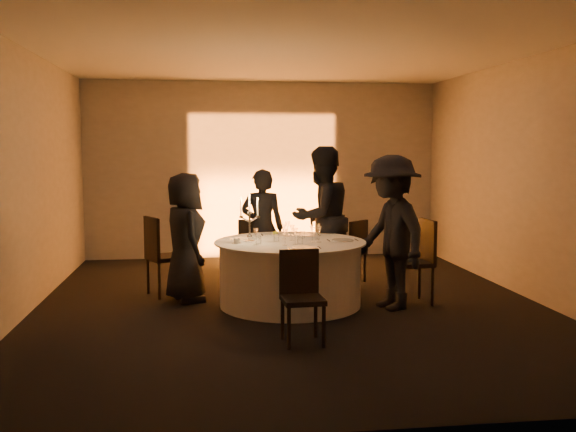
{
  "coord_description": "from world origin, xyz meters",
  "views": [
    {
      "loc": [
        -1.01,
        -7.47,
        1.86
      ],
      "look_at": [
        0.0,
        0.2,
        1.05
      ],
      "focal_mm": 40.0,
      "sensor_mm": 36.0,
      "label": 1
    }
  ],
  "objects": [
    {
      "name": "wine_glass_e",
      "position": [
        0.25,
        -0.12,
        0.91
      ],
      "size": [
        0.07,
        0.07,
        0.19
      ],
      "color": "white",
      "rests_on": "banquet_table"
    },
    {
      "name": "wine_glass_d",
      "position": [
        0.03,
        0.04,
        0.91
      ],
      "size": [
        0.07,
        0.07,
        0.19
      ],
      "color": "white",
      "rests_on": "banquet_table"
    },
    {
      "name": "wine_glass_a",
      "position": [
        0.02,
        0.4,
        0.91
      ],
      "size": [
        0.07,
        0.07,
        0.19
      ],
      "color": "white",
      "rests_on": "banquet_table"
    },
    {
      "name": "plate_front",
      "position": [
        0.08,
        -0.58,
        0.78
      ],
      "size": [
        0.35,
        0.27,
        0.01
      ],
      "color": "white",
      "rests_on": "banquet_table"
    },
    {
      "name": "tumbler_d",
      "position": [
        -0.39,
        -0.16,
        0.82
      ],
      "size": [
        0.07,
        0.07,
        0.09
      ],
      "primitive_type": "cylinder",
      "color": "white",
      "rests_on": "banquet_table"
    },
    {
      "name": "uplighter_fixture",
      "position": [
        0.0,
        3.2,
        0.05
      ],
      "size": [
        0.25,
        0.12,
        0.1
      ],
      "primitive_type": "cube",
      "color": "black",
      "rests_on": "floor"
    },
    {
      "name": "tumbler_b",
      "position": [
        0.09,
        -0.22,
        0.82
      ],
      "size": [
        0.07,
        0.07,
        0.09
      ],
      "primitive_type": "cylinder",
      "color": "white",
      "rests_on": "banquet_table"
    },
    {
      "name": "wall_back",
      "position": [
        0.0,
        3.5,
        1.5
      ],
      "size": [
        7.0,
        0.0,
        7.0
      ],
      "primitive_type": "plane",
      "rotation": [
        1.57,
        0.0,
        0.0
      ],
      "color": "#9E9A92",
      "rests_on": "floor"
    },
    {
      "name": "wine_glass_i",
      "position": [
        0.32,
        -0.14,
        0.91
      ],
      "size": [
        0.07,
        0.07,
        0.19
      ],
      "color": "white",
      "rests_on": "banquet_table"
    },
    {
      "name": "guest_left",
      "position": [
        -1.24,
        0.37,
        0.79
      ],
      "size": [
        0.7,
        0.88,
        1.57
      ],
      "primitive_type": "imported",
      "rotation": [
        0.0,
        0.0,
        1.86
      ],
      "color": "black",
      "rests_on": "floor"
    },
    {
      "name": "chair_left",
      "position": [
        -1.56,
        0.68,
        0.57
      ],
      "size": [
        0.59,
        0.59,
        1.01
      ],
      "rotation": [
        0.0,
        0.0,
        2.02
      ],
      "color": "black",
      "rests_on": "floor"
    },
    {
      "name": "banquet_table",
      "position": [
        0.0,
        0.0,
        0.38
      ],
      "size": [
        1.8,
        1.8,
        0.77
      ],
      "color": "black",
      "rests_on": "floor"
    },
    {
      "name": "wall_right",
      "position": [
        3.0,
        0.0,
        1.5
      ],
      "size": [
        0.0,
        7.0,
        7.0
      ],
      "primitive_type": "plane",
      "rotation": [
        1.57,
        0.0,
        -1.57
      ],
      "color": "#9E9A92",
      "rests_on": "floor"
    },
    {
      "name": "candelabra",
      "position": [
        -0.48,
        -0.01,
        0.97
      ],
      "size": [
        0.24,
        0.12,
        0.58
      ],
      "color": "silver",
      "rests_on": "banquet_table"
    },
    {
      "name": "wine_glass_h",
      "position": [
        -0.05,
        0.18,
        0.91
      ],
      "size": [
        0.07,
        0.07,
        0.19
      ],
      "color": "white",
      "rests_on": "banquet_table"
    },
    {
      "name": "chair_back_right",
      "position": [
        1.03,
        1.14,
        0.49
      ],
      "size": [
        0.54,
        0.54,
        0.88
      ],
      "rotation": [
        0.0,
        0.0,
        -2.45
      ],
      "color": "black",
      "rests_on": "floor"
    },
    {
      "name": "wine_glass_b",
      "position": [
        0.02,
        -0.28,
        0.91
      ],
      "size": [
        0.07,
        0.07,
        0.19
      ],
      "color": "white",
      "rests_on": "banquet_table"
    },
    {
      "name": "guest_right",
      "position": [
        1.14,
        -0.32,
        0.9
      ],
      "size": [
        0.96,
        1.3,
        1.79
      ],
      "primitive_type": "imported",
      "rotation": [
        0.0,
        0.0,
        -1.3
      ],
      "color": "black",
      "rests_on": "floor"
    },
    {
      "name": "floor",
      "position": [
        0.0,
        0.0,
        0.0
      ],
      "size": [
        7.0,
        7.0,
        0.0
      ],
      "primitive_type": "plane",
      "color": "black",
      "rests_on": "ground"
    },
    {
      "name": "tumbler_c",
      "position": [
        0.18,
        0.23,
        0.82
      ],
      "size": [
        0.07,
        0.07,
        0.09
      ],
      "primitive_type": "cylinder",
      "color": "white",
      "rests_on": "banquet_table"
    },
    {
      "name": "guest_back_right",
      "position": [
        0.54,
        0.89,
        0.95
      ],
      "size": [
        1.16,
        1.09,
        1.9
      ],
      "primitive_type": "imported",
      "rotation": [
        0.0,
        0.0,
        -2.59
      ],
      "color": "black",
      "rests_on": "floor"
    },
    {
      "name": "plate_back_left",
      "position": [
        -0.12,
        0.55,
        0.79
      ],
      "size": [
        0.36,
        0.27,
        0.08
      ],
      "color": "white",
      "rests_on": "banquet_table"
    },
    {
      "name": "wall_left",
      "position": [
        -3.0,
        0.0,
        1.5
      ],
      "size": [
        0.0,
        7.0,
        7.0
      ],
      "primitive_type": "plane",
      "rotation": [
        1.57,
        0.0,
        1.57
      ],
      "color": "#9E9A92",
      "rests_on": "floor"
    },
    {
      "name": "plate_left",
      "position": [
        -0.52,
        0.24,
        0.78
      ],
      "size": [
        0.36,
        0.25,
        0.01
      ],
      "color": "white",
      "rests_on": "banquet_table"
    },
    {
      "name": "chair_right",
      "position": [
        1.55,
        -0.1,
        0.58
      ],
      "size": [
        0.48,
        0.48,
        1.02
      ],
      "rotation": [
        0.0,
        0.0,
        -1.5
      ],
      "color": "black",
      "rests_on": "floor"
    },
    {
      "name": "ceiling",
      "position": [
        0.0,
        0.0,
        3.0
      ],
      "size": [
        7.0,
        7.0,
        0.0
      ],
      "primitive_type": "plane",
      "rotation": [
        3.14,
        0.0,
        0.0
      ],
      "color": "white",
      "rests_on": "wall_back"
    },
    {
      "name": "wine_glass_f",
      "position": [
        -0.1,
        -0.32,
        0.91
      ],
      "size": [
        0.07,
        0.07,
        0.19
      ],
      "color": "white",
      "rests_on": "banquet_table"
    },
    {
      "name": "wall_front",
      "position": [
        0.0,
        -3.5,
        1.5
      ],
      "size": [
        7.0,
        0.0,
        7.0
      ],
      "primitive_type": "plane",
      "rotation": [
        -1.57,
        0.0,
        0.0
      ],
      "color": "#9E9A92",
      "rests_on": "floor"
    },
    {
      "name": "chair_back_left",
      "position": [
        -0.33,
        1.31,
        0.5
      ],
      "size": [
        0.47,
        0.47,
        0.9
      ],
      "rotation": [
        0.0,
        0.0,
        2.92
      ],
      "color": "black",
      "rests_on": "floor"
    },
    {
      "name": "coffee_cup",
      "position": [
        -0.64,
        -0.11,
        0.8
      ],
      "size": [
        0.11,
        0.11,
        0.07
      ],
      "color": "white",
      "rests_on": "banquet_table"
    },
    {
      "name": "plate_right",
      "position": [
        0.62,
        -0.05,
        0.78
      ],
      "size": [
        0.36,
        0.26,
        0.01
      ],
      "color": "white",
      "rests_on": "banquet_table"
    },
    {
      "name": "guest_back_left",
      "position": [
        -0.23,
        1.12,
        0.8
      ],
      "size": [
        0.65,
        0.49,
        1.59
      ],
      "primitive_type": "imported",
      "rotation": [
        0.0,
        0.0,
        2.94
      ],
      "color": "black",
      "rests_on": "floor"
    },
    {
      "name": "wine_glass_g",
      "position": [
        -0.43,
        -0.25,
        0.91
      ],
      "size": [
        0.07,
        0.07,
        0.19
      ],
      "color": "white",
      "rests_on": "banquet_table"
    },
    {
      "name": "wine_glass_c",
      "position": [
        0.35,
        0.1,
        0.91
      ],
      "size": [
        0.07,
        0.07,
        0.19
      ],
      "color": "white",
      "rests_on": "banquet_table"
    },
    {
      "name": "tumbler_a",
      "position": [
        -0.17,
        -0.01,
        0.82
      ],
      "size": [
        0.07,
        0.07,
        0.09
      ],
      "primitive_type": "cylinder",
      "color": "white",
      "rests_on": "banquet_table"
    },
    {
      "name": "chair_front",
      "position": [
        -0.09,
        -1.47,
        0.5
      ],
      "size": [
        0.41,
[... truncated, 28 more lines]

